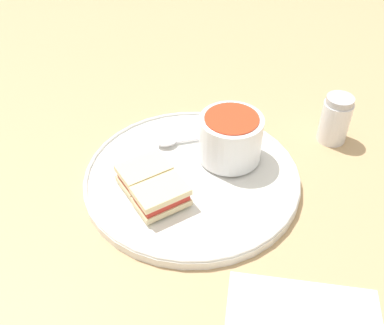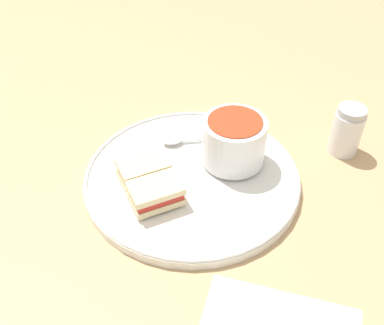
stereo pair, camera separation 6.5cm
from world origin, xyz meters
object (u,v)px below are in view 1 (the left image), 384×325
(soup_bowl, at_px, (230,137))
(spoon, at_px, (171,141))
(sandwich_half_far, at_px, (161,196))
(salt_shaker, at_px, (335,119))
(sandwich_half_near, at_px, (144,174))

(soup_bowl, xyz_separation_m, spoon, (-0.10, -0.01, -0.04))
(sandwich_half_far, relative_size, salt_shaker, 1.04)
(soup_bowl, xyz_separation_m, sandwich_half_near, (-0.09, -0.11, -0.02))
(spoon, relative_size, sandwich_half_far, 1.02)
(spoon, height_order, sandwich_half_near, sandwich_half_near)
(spoon, relative_size, sandwich_half_near, 1.02)
(soup_bowl, height_order, sandwich_half_far, soup_bowl)
(soup_bowl, bearing_deg, sandwich_half_near, -128.63)
(spoon, relative_size, salt_shaker, 1.07)
(spoon, distance_m, sandwich_half_near, 0.10)
(salt_shaker, bearing_deg, sandwich_half_far, -121.86)
(spoon, xyz_separation_m, sandwich_half_near, (0.01, -0.10, 0.01))
(sandwich_half_near, distance_m, sandwich_half_far, 0.05)
(salt_shaker, bearing_deg, soup_bowl, -132.76)
(sandwich_half_near, bearing_deg, sandwich_half_far, -32.25)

